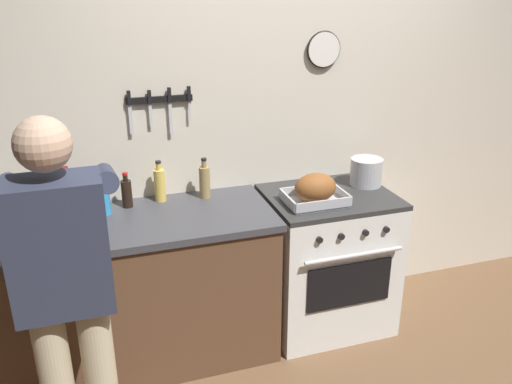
% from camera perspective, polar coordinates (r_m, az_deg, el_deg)
% --- Properties ---
extents(wall_back, '(6.00, 0.13, 2.60)m').
position_cam_1_polar(wall_back, '(3.35, 2.22, 7.87)').
color(wall_back, beige).
rests_on(wall_back, ground).
extents(counter_block, '(2.03, 0.65, 0.90)m').
position_cam_1_polar(counter_block, '(3.16, -16.90, -10.88)').
color(counter_block, brown).
rests_on(counter_block, ground).
extents(stove, '(0.76, 0.67, 0.90)m').
position_cam_1_polar(stove, '(3.43, 7.60, -7.26)').
color(stove, white).
rests_on(stove, ground).
extents(person_cook, '(0.51, 0.63, 1.66)m').
position_cam_1_polar(person_cook, '(2.32, -19.86, -9.40)').
color(person_cook, '#C6B793').
rests_on(person_cook, ground).
extents(roasting_pan, '(0.35, 0.26, 0.18)m').
position_cam_1_polar(roasting_pan, '(3.07, 6.39, 0.21)').
color(roasting_pan, '#B7B7BC').
rests_on(roasting_pan, stove).
extents(stock_pot, '(0.20, 0.20, 0.17)m').
position_cam_1_polar(stock_pot, '(3.41, 11.78, 2.15)').
color(stock_pot, '#B7B7BC').
rests_on(stock_pot, stove).
extents(cutting_board, '(0.36, 0.24, 0.02)m').
position_cam_1_polar(cutting_board, '(2.88, -20.24, -4.17)').
color(cutting_board, tan).
rests_on(cutting_board, counter_block).
extents(bottle_cooking_oil, '(0.06, 0.06, 0.25)m').
position_cam_1_polar(bottle_cooking_oil, '(3.13, -10.32, 0.82)').
color(bottle_cooking_oil, gold).
rests_on(bottle_cooking_oil, counter_block).
extents(bottle_soy_sauce, '(0.06, 0.06, 0.21)m').
position_cam_1_polar(bottle_soy_sauce, '(3.09, -13.75, -0.08)').
color(bottle_soy_sauce, black).
rests_on(bottle_soy_sauce, counter_block).
extents(bottle_vinegar, '(0.06, 0.06, 0.25)m').
position_cam_1_polar(bottle_vinegar, '(3.14, -5.55, 1.15)').
color(bottle_vinegar, '#997F4C').
rests_on(bottle_vinegar, counter_block).
extents(bottle_dish_soap, '(0.07, 0.07, 0.25)m').
position_cam_1_polar(bottle_dish_soap, '(3.02, -16.14, -0.46)').
color(bottle_dish_soap, '#338CCC').
rests_on(bottle_dish_soap, counter_block).
extents(bottle_wine_red, '(0.08, 0.08, 0.30)m').
position_cam_1_polar(bottle_wine_red, '(3.02, -19.57, -0.52)').
color(bottle_wine_red, '#47141E').
rests_on(bottle_wine_red, counter_block).
extents(bottle_hot_sauce, '(0.05, 0.05, 0.17)m').
position_cam_1_polar(bottle_hot_sauce, '(3.15, -22.44, -1.05)').
color(bottle_hot_sauce, red).
rests_on(bottle_hot_sauce, counter_block).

